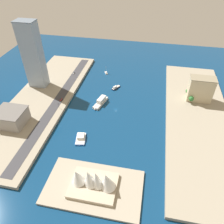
{
  "coord_description": "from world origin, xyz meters",
  "views": [
    {
      "loc": [
        -35.49,
        199.26,
        160.6
      ],
      "look_at": [
        2.32,
        10.81,
        4.32
      ],
      "focal_mm": 34.73,
      "sensor_mm": 36.0,
      "label": 1
    }
  ],
  "objects_px": {
    "catamaran_blue": "(81,138)",
    "patrol_launch_navy": "(116,87)",
    "opera_landmark": "(93,181)",
    "sailboat_small_white": "(106,73)",
    "ferry_white_commuter": "(101,102)",
    "office_block_beige": "(201,89)",
    "van_white": "(74,73)",
    "pickup_red": "(61,99)",
    "carpark_squat_concrete": "(11,117)",
    "traffic_light_waterfront": "(59,105)",
    "tower_tall_glass": "(33,56)"
  },
  "relations": [
    {
      "from": "catamaran_blue",
      "to": "patrol_launch_navy",
      "type": "bearing_deg",
      "value": -99.94
    },
    {
      "from": "opera_landmark",
      "to": "sailboat_small_white",
      "type": "bearing_deg",
      "value": -80.44
    },
    {
      "from": "ferry_white_commuter",
      "to": "office_block_beige",
      "type": "height_order",
      "value": "office_block_beige"
    },
    {
      "from": "van_white",
      "to": "pickup_red",
      "type": "xyz_separation_m",
      "value": [
        -6.63,
        66.75,
        0.06
      ]
    },
    {
      "from": "sailboat_small_white",
      "to": "carpark_squat_concrete",
      "type": "xyz_separation_m",
      "value": [
        73.2,
        132.82,
        10.68
      ]
    },
    {
      "from": "patrol_launch_navy",
      "to": "office_block_beige",
      "type": "distance_m",
      "value": 106.83
    },
    {
      "from": "ferry_white_commuter",
      "to": "traffic_light_waterfront",
      "type": "distance_m",
      "value": 50.59
    },
    {
      "from": "carpark_squat_concrete",
      "to": "opera_landmark",
      "type": "bearing_deg",
      "value": 151.92
    },
    {
      "from": "sailboat_small_white",
      "to": "pickup_red",
      "type": "height_order",
      "value": "sailboat_small_white"
    },
    {
      "from": "tower_tall_glass",
      "to": "pickup_red",
      "type": "height_order",
      "value": "tower_tall_glass"
    },
    {
      "from": "ferry_white_commuter",
      "to": "office_block_beige",
      "type": "bearing_deg",
      "value": -166.91
    },
    {
      "from": "office_block_beige",
      "to": "traffic_light_waterfront",
      "type": "distance_m",
      "value": 169.57
    },
    {
      "from": "ferry_white_commuter",
      "to": "patrol_launch_navy",
      "type": "bearing_deg",
      "value": -107.66
    },
    {
      "from": "catamaran_blue",
      "to": "van_white",
      "type": "relative_size",
      "value": 3.85
    },
    {
      "from": "sailboat_small_white",
      "to": "traffic_light_waterfront",
      "type": "height_order",
      "value": "sailboat_small_white"
    },
    {
      "from": "patrol_launch_navy",
      "to": "van_white",
      "type": "height_order",
      "value": "van_white"
    },
    {
      "from": "patrol_launch_navy",
      "to": "carpark_squat_concrete",
      "type": "distance_m",
      "value": 134.67
    },
    {
      "from": "opera_landmark",
      "to": "ferry_white_commuter",
      "type": "bearing_deg",
      "value": -79.17
    },
    {
      "from": "carpark_squat_concrete",
      "to": "van_white",
      "type": "xyz_separation_m",
      "value": [
        -28.06,
        -116.91,
        -7.33
      ]
    },
    {
      "from": "ferry_white_commuter",
      "to": "traffic_light_waterfront",
      "type": "relative_size",
      "value": 4.5
    },
    {
      "from": "opera_landmark",
      "to": "patrol_launch_navy",
      "type": "bearing_deg",
      "value": -86.25
    },
    {
      "from": "carpark_squat_concrete",
      "to": "traffic_light_waterfront",
      "type": "distance_m",
      "value": 51.95
    },
    {
      "from": "office_block_beige",
      "to": "van_white",
      "type": "height_order",
      "value": "office_block_beige"
    },
    {
      "from": "pickup_red",
      "to": "traffic_light_waterfront",
      "type": "relative_size",
      "value": 0.74
    },
    {
      "from": "catamaran_blue",
      "to": "van_white",
      "type": "distance_m",
      "value": 131.9
    },
    {
      "from": "office_block_beige",
      "to": "opera_landmark",
      "type": "xyz_separation_m",
      "value": [
        95.06,
        140.68,
        -9.28
      ]
    },
    {
      "from": "patrol_launch_navy",
      "to": "pickup_red",
      "type": "distance_m",
      "value": 75.18
    },
    {
      "from": "catamaran_blue",
      "to": "tower_tall_glass",
      "type": "distance_m",
      "value": 127.01
    },
    {
      "from": "sailboat_small_white",
      "to": "tower_tall_glass",
      "type": "bearing_deg",
      "value": 34.1
    },
    {
      "from": "patrol_launch_navy",
      "to": "opera_landmark",
      "type": "relative_size",
      "value": 0.37
    },
    {
      "from": "traffic_light_waterfront",
      "to": "opera_landmark",
      "type": "bearing_deg",
      "value": 126.27
    },
    {
      "from": "van_white",
      "to": "office_block_beige",
      "type": "bearing_deg",
      "value": 169.38
    },
    {
      "from": "carpark_squat_concrete",
      "to": "pickup_red",
      "type": "bearing_deg",
      "value": -124.66
    },
    {
      "from": "opera_landmark",
      "to": "carpark_squat_concrete",
      "type": "bearing_deg",
      "value": -28.08
    },
    {
      "from": "catamaran_blue",
      "to": "pickup_red",
      "type": "distance_m",
      "value": 70.19
    },
    {
      "from": "catamaran_blue",
      "to": "tower_tall_glass",
      "type": "bearing_deg",
      "value": -44.67
    },
    {
      "from": "traffic_light_waterfront",
      "to": "catamaran_blue",
      "type": "bearing_deg",
      "value": 134.39
    },
    {
      "from": "van_white",
      "to": "opera_landmark",
      "type": "xyz_separation_m",
      "value": [
        -76.96,
        172.93,
        5.07
      ]
    },
    {
      "from": "tower_tall_glass",
      "to": "van_white",
      "type": "bearing_deg",
      "value": -132.43
    },
    {
      "from": "ferry_white_commuter",
      "to": "carpark_squat_concrete",
      "type": "height_order",
      "value": "carpark_squat_concrete"
    },
    {
      "from": "patrol_launch_navy",
      "to": "ferry_white_commuter",
      "type": "height_order",
      "value": "ferry_white_commuter"
    },
    {
      "from": "tower_tall_glass",
      "to": "traffic_light_waterfront",
      "type": "height_order",
      "value": "tower_tall_glass"
    },
    {
      "from": "ferry_white_commuter",
      "to": "tower_tall_glass",
      "type": "bearing_deg",
      "value": -13.05
    },
    {
      "from": "catamaran_blue",
      "to": "opera_landmark",
      "type": "bearing_deg",
      "value": 118.37
    },
    {
      "from": "traffic_light_waterfront",
      "to": "ferry_white_commuter",
      "type": "bearing_deg",
      "value": -153.19
    },
    {
      "from": "pickup_red",
      "to": "van_white",
      "type": "bearing_deg",
      "value": -84.33
    },
    {
      "from": "office_block_beige",
      "to": "opera_landmark",
      "type": "relative_size",
      "value": 0.79
    },
    {
      "from": "patrol_launch_navy",
      "to": "catamaran_blue",
      "type": "xyz_separation_m",
      "value": [
        17.53,
        100.03,
        0.18
      ]
    },
    {
      "from": "opera_landmark",
      "to": "office_block_beige",
      "type": "bearing_deg",
      "value": -124.05
    },
    {
      "from": "pickup_red",
      "to": "traffic_light_waterfront",
      "type": "distance_m",
      "value": 16.16
    }
  ]
}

